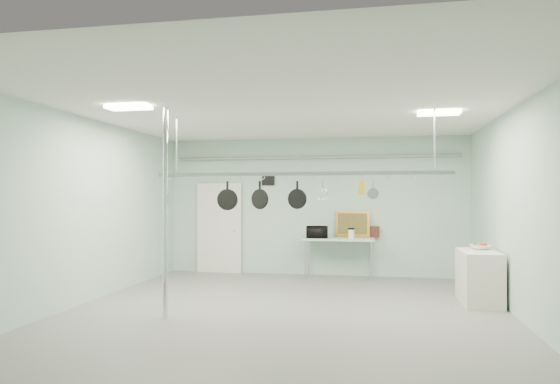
% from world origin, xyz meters
% --- Properties ---
extents(floor, '(8.00, 8.00, 0.00)m').
position_xyz_m(floor, '(0.00, 0.00, 0.00)').
color(floor, gray).
rests_on(floor, ground).
extents(ceiling, '(7.00, 8.00, 0.02)m').
position_xyz_m(ceiling, '(0.00, 0.00, 3.19)').
color(ceiling, silver).
rests_on(ceiling, back_wall).
extents(back_wall, '(7.00, 0.02, 3.20)m').
position_xyz_m(back_wall, '(0.00, 3.99, 1.60)').
color(back_wall, '#A2C3B4').
rests_on(back_wall, floor).
extents(right_wall, '(0.02, 8.00, 3.20)m').
position_xyz_m(right_wall, '(3.49, 0.00, 1.60)').
color(right_wall, '#A2C3B4').
rests_on(right_wall, floor).
extents(door, '(1.10, 0.10, 2.20)m').
position_xyz_m(door, '(-2.30, 3.94, 1.05)').
color(door, silver).
rests_on(door, floor).
extents(wall_vent, '(0.30, 0.04, 0.30)m').
position_xyz_m(wall_vent, '(-1.10, 3.97, 2.25)').
color(wall_vent, black).
rests_on(wall_vent, back_wall).
extents(conduit_pipe, '(6.60, 0.07, 0.07)m').
position_xyz_m(conduit_pipe, '(0.00, 3.90, 2.75)').
color(conduit_pipe, gray).
rests_on(conduit_pipe, back_wall).
extents(chrome_pole, '(0.08, 0.08, 3.20)m').
position_xyz_m(chrome_pole, '(-1.70, -0.60, 1.60)').
color(chrome_pole, silver).
rests_on(chrome_pole, floor).
extents(prep_table, '(1.60, 0.70, 0.91)m').
position_xyz_m(prep_table, '(0.60, 3.60, 0.83)').
color(prep_table, '#ABCAB6').
rests_on(prep_table, floor).
extents(side_cabinet, '(0.60, 1.20, 0.90)m').
position_xyz_m(side_cabinet, '(3.15, 1.40, 0.45)').
color(side_cabinet, silver).
rests_on(side_cabinet, floor).
extents(pot_rack, '(4.80, 0.06, 1.00)m').
position_xyz_m(pot_rack, '(0.20, 0.30, 2.23)').
color(pot_rack, '#B7B7BC').
rests_on(pot_rack, ceiling).
extents(light_panel_left, '(0.65, 0.30, 0.05)m').
position_xyz_m(light_panel_left, '(-2.20, -0.80, 3.16)').
color(light_panel_left, white).
rests_on(light_panel_left, ceiling).
extents(light_panel_right, '(0.65, 0.30, 0.05)m').
position_xyz_m(light_panel_right, '(2.40, 0.60, 3.16)').
color(light_panel_right, white).
rests_on(light_panel_right, ceiling).
extents(microwave, '(0.51, 0.37, 0.26)m').
position_xyz_m(microwave, '(0.13, 3.47, 1.04)').
color(microwave, black).
rests_on(microwave, prep_table).
extents(coffee_canister, '(0.17, 0.17, 0.19)m').
position_xyz_m(coffee_canister, '(0.88, 3.59, 1.00)').
color(coffee_canister, white).
rests_on(coffee_canister, prep_table).
extents(painting_large, '(0.78, 0.15, 0.58)m').
position_xyz_m(painting_large, '(0.89, 3.90, 1.20)').
color(painting_large, '#BB7E32').
rests_on(painting_large, prep_table).
extents(painting_small, '(0.31, 0.11, 0.25)m').
position_xyz_m(painting_small, '(1.35, 3.90, 1.03)').
color(painting_small, '#391A13').
rests_on(painting_small, prep_table).
extents(fruit_bowl, '(0.45, 0.45, 0.08)m').
position_xyz_m(fruit_bowl, '(3.22, 1.64, 0.94)').
color(fruit_bowl, white).
rests_on(fruit_bowl, side_cabinet).
extents(skillet_left, '(0.35, 0.07, 0.47)m').
position_xyz_m(skillet_left, '(-1.00, 0.30, 1.85)').
color(skillet_left, black).
rests_on(skillet_left, pot_rack).
extents(skillet_mid, '(0.33, 0.18, 0.45)m').
position_xyz_m(skillet_mid, '(-0.45, 0.30, 1.86)').
color(skillet_mid, black).
rests_on(skillet_mid, pot_rack).
extents(skillet_right, '(0.33, 0.13, 0.45)m').
position_xyz_m(skillet_right, '(0.17, 0.30, 1.86)').
color(skillet_right, black).
rests_on(skillet_right, pot_rack).
extents(whisk, '(0.21, 0.21, 0.34)m').
position_xyz_m(whisk, '(0.57, 0.30, 1.91)').
color(whisk, '#A2A3A7').
rests_on(whisk, pot_rack).
extents(grater, '(0.10, 0.05, 0.23)m').
position_xyz_m(grater, '(1.19, 0.30, 1.97)').
color(grater, gold).
rests_on(grater, pot_rack).
extents(saucepan, '(0.20, 0.15, 0.31)m').
position_xyz_m(saucepan, '(1.37, 0.30, 1.93)').
color(saucepan, '#ABABAF').
rests_on(saucepan, pot_rack).
extents(fruit_cluster, '(0.24, 0.24, 0.09)m').
position_xyz_m(fruit_cluster, '(3.22, 1.64, 0.98)').
color(fruit_cluster, '#B21310').
rests_on(fruit_cluster, fruit_bowl).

